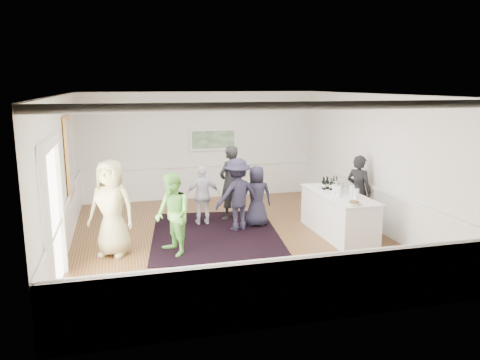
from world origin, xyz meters
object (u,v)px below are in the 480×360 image
object	(u,v)px
guest_green	(173,214)
guest_lilac	(203,195)
serving_table	(338,214)
guest_dark_b	(230,183)
bartender	(359,191)
guest_tan	(111,208)
guest_navy	(257,196)
nut_bowl	(354,203)
ice_bucket	(338,187)
guest_dark_a	(238,195)

from	to	relation	value
guest_green	guest_lilac	size ratio (longest dim) A/B	1.15
serving_table	guest_dark_b	distance (m)	2.86
bartender	guest_tan	distance (m)	5.79
serving_table	guest_navy	world-z (taller)	guest_navy
nut_bowl	guest_lilac	bearing A→B (deg)	135.93
guest_dark_b	ice_bucket	size ratio (longest dim) A/B	7.28
guest_green	serving_table	bearing A→B (deg)	75.33
ice_bucket	nut_bowl	distance (m)	1.18
guest_lilac	guest_dark_a	world-z (taller)	guest_dark_a
guest_dark_b	guest_green	bearing A→B (deg)	18.99
guest_lilac	guest_dark_a	size ratio (longest dim) A/B	0.85
guest_tan	nut_bowl	distance (m)	4.94
serving_table	guest_dark_b	xyz separation A→B (m)	(-2.09, 1.89, 0.46)
guest_lilac	guest_tan	bearing A→B (deg)	38.25
serving_table	guest_green	size ratio (longest dim) A/B	1.43
bartender	guest_tan	xyz separation A→B (m)	(-5.76, -0.53, 0.11)
serving_table	guest_tan	xyz separation A→B (m)	(-4.99, -0.02, 0.49)
guest_navy	nut_bowl	xyz separation A→B (m)	(1.46, -2.15, 0.27)
guest_green	nut_bowl	xyz separation A→B (m)	(3.65, -0.69, 0.17)
bartender	guest_green	distance (m)	4.65
guest_green	guest_lilac	world-z (taller)	guest_green
serving_table	bartender	distance (m)	1.01
bartender	nut_bowl	distance (m)	1.77
guest_tan	guest_green	size ratio (longest dim) A/B	1.16
ice_bucket	nut_bowl	size ratio (longest dim) A/B	0.93
guest_lilac	ice_bucket	size ratio (longest dim) A/B	5.64
guest_dark_b	guest_dark_a	bearing A→B (deg)	54.29
guest_dark_b	guest_navy	distance (m)	0.91
guest_lilac	serving_table	bearing A→B (deg)	151.34
guest_navy	guest_dark_b	bearing A→B (deg)	-51.58
guest_navy	ice_bucket	world-z (taller)	guest_navy
bartender	nut_bowl	xyz separation A→B (m)	(-0.92, -1.50, 0.14)
nut_bowl	guest_dark_a	bearing A→B (deg)	135.51
guest_dark_a	nut_bowl	size ratio (longest dim) A/B	6.13
guest_lilac	nut_bowl	xyz separation A→B (m)	(2.69, -2.61, 0.28)
guest_dark_a	guest_navy	xyz separation A→B (m)	(0.53, 0.20, -0.12)
guest_lilac	guest_dark_b	size ratio (longest dim) A/B	0.78
guest_green	guest_navy	distance (m)	2.64
ice_bucket	bartender	bearing A→B (deg)	25.86
guest_dark_a	guest_navy	distance (m)	0.57
guest_green	ice_bucket	bearing A→B (deg)	77.64
serving_table	guest_green	distance (m)	3.83
guest_green	guest_dark_b	bearing A→B (deg)	122.82
serving_table	nut_bowl	distance (m)	1.13
guest_dark_a	guest_lilac	bearing A→B (deg)	-57.21
bartender	guest_tan	size ratio (longest dim) A/B	0.89
serving_table	guest_navy	distance (m)	1.99
guest_green	nut_bowl	world-z (taller)	guest_green
serving_table	bartender	size ratio (longest dim) A/B	1.37
guest_lilac	ice_bucket	distance (m)	3.26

